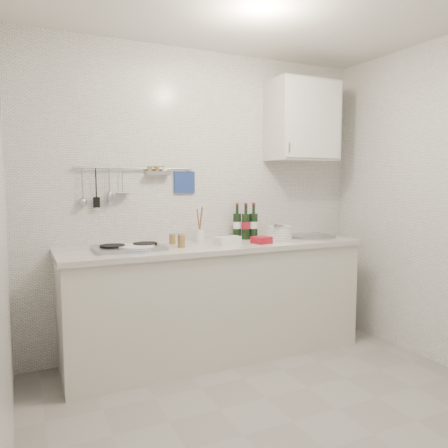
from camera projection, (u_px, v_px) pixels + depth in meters
name	position (u px, v px, depth m)	size (l,w,h in m)	color
floor	(293.00, 421.00, 2.59)	(3.00, 3.00, 0.00)	gray
back_wall	(202.00, 201.00, 3.73)	(3.00, 0.02, 2.50)	silver
counter	(217.00, 303.00, 3.54)	(2.44, 0.64, 0.96)	beige
wall_rail	(133.00, 180.00, 3.42)	(0.98, 0.09, 0.34)	#93969B
wall_cabinet	(302.00, 121.00, 3.88)	(0.60, 0.38, 0.70)	beige
plate_stack_hob	(135.00, 248.00, 3.16)	(0.29, 0.29, 0.04)	#4B63AA
plate_stack_sink	(278.00, 233.00, 3.74)	(0.29, 0.27, 0.13)	white
wine_bottles	(246.00, 221.00, 3.77)	(0.21, 0.12, 0.31)	black
butter_dish	(228.00, 240.00, 3.46)	(0.21, 0.10, 0.06)	white
strawberry_punnet	(261.00, 240.00, 3.51)	(0.13, 0.13, 0.05)	#B21320
utensil_crock	(200.00, 234.00, 3.57)	(0.07, 0.07, 0.29)	white
jar_a	(172.00, 239.00, 3.47)	(0.06, 0.06, 0.08)	olive
jar_b	(270.00, 233.00, 3.92)	(0.06, 0.06, 0.07)	olive
jar_c	(275.00, 234.00, 3.84)	(0.07, 0.07, 0.08)	olive
jar_d	(181.00, 241.00, 3.30)	(0.06, 0.06, 0.10)	olive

